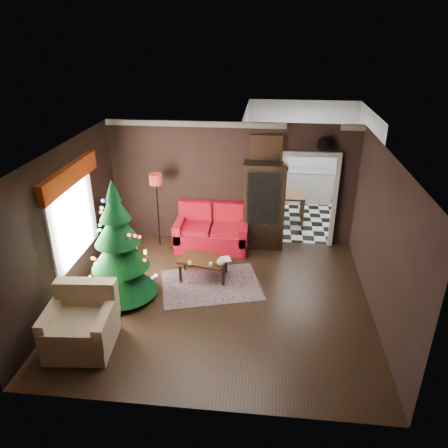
# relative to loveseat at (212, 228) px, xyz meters

# --- Properties ---
(floor) EXTENTS (5.50, 5.50, 0.00)m
(floor) POSITION_rel_loveseat_xyz_m (0.40, -2.05, -0.50)
(floor) COLOR black
(floor) RESTS_ON ground
(ceiling) EXTENTS (5.50, 5.50, 0.00)m
(ceiling) POSITION_rel_loveseat_xyz_m (0.40, -2.05, 2.30)
(ceiling) COLOR white
(ceiling) RESTS_ON ground
(wall_back) EXTENTS (5.50, 0.00, 5.50)m
(wall_back) POSITION_rel_loveseat_xyz_m (0.40, 0.45, 0.90)
(wall_back) COLOR black
(wall_back) RESTS_ON ground
(wall_front) EXTENTS (5.50, 0.00, 5.50)m
(wall_front) POSITION_rel_loveseat_xyz_m (0.40, -4.55, 0.90)
(wall_front) COLOR black
(wall_front) RESTS_ON ground
(wall_left) EXTENTS (0.00, 5.50, 5.50)m
(wall_left) POSITION_rel_loveseat_xyz_m (-2.35, -2.05, 0.90)
(wall_left) COLOR black
(wall_left) RESTS_ON ground
(wall_right) EXTENTS (0.00, 5.50, 5.50)m
(wall_right) POSITION_rel_loveseat_xyz_m (3.15, -2.05, 0.90)
(wall_right) COLOR black
(wall_right) RESTS_ON ground
(doorway) EXTENTS (1.10, 0.10, 2.10)m
(doorway) POSITION_rel_loveseat_xyz_m (2.10, 0.45, 0.55)
(doorway) COLOR white
(doorway) RESTS_ON ground
(left_window) EXTENTS (0.05, 1.60, 1.40)m
(left_window) POSITION_rel_loveseat_xyz_m (-2.31, -1.85, 0.95)
(left_window) COLOR white
(left_window) RESTS_ON wall_left
(valance) EXTENTS (0.12, 2.10, 0.35)m
(valance) POSITION_rel_loveseat_xyz_m (-2.23, -1.85, 1.77)
(valance) COLOR maroon
(valance) RESTS_ON wall_left
(kitchen_floor) EXTENTS (3.00, 3.00, 0.00)m
(kitchen_floor) POSITION_rel_loveseat_xyz_m (2.10, 1.95, -0.50)
(kitchen_floor) COLOR white
(kitchen_floor) RESTS_ON ground
(kitchen_window) EXTENTS (0.70, 0.06, 0.70)m
(kitchen_window) POSITION_rel_loveseat_xyz_m (2.10, 3.40, 1.20)
(kitchen_window) COLOR white
(kitchen_window) RESTS_ON ground
(rug) EXTENTS (2.20, 1.84, 0.01)m
(rug) POSITION_rel_loveseat_xyz_m (0.18, -1.56, -0.49)
(rug) COLOR #5E4A58
(rug) RESTS_ON ground
(loveseat) EXTENTS (1.70, 0.90, 1.00)m
(loveseat) POSITION_rel_loveseat_xyz_m (0.00, 0.00, 0.00)
(loveseat) COLOR maroon
(loveseat) RESTS_ON ground
(curio_cabinet) EXTENTS (0.90, 0.45, 1.90)m
(curio_cabinet) POSITION_rel_loveseat_xyz_m (1.15, 0.22, 0.45)
(curio_cabinet) COLOR black
(curio_cabinet) RESTS_ON ground
(floor_lamp) EXTENTS (0.34, 0.34, 1.78)m
(floor_lamp) POSITION_rel_loveseat_xyz_m (-1.23, 0.02, 0.33)
(floor_lamp) COLOR black
(floor_lamp) RESTS_ON ground
(christmas_tree) EXTENTS (1.59, 1.59, 2.39)m
(christmas_tree) POSITION_rel_loveseat_xyz_m (-1.39, -2.10, 0.55)
(christmas_tree) COLOR #0C3A15
(christmas_tree) RESTS_ON ground
(armchair) EXTENTS (1.11, 1.11, 1.05)m
(armchair) POSITION_rel_loveseat_xyz_m (-1.60, -3.52, -0.04)
(armchair) COLOR tan
(armchair) RESTS_ON ground
(coffee_table) EXTENTS (1.03, 0.76, 0.42)m
(coffee_table) POSITION_rel_loveseat_xyz_m (0.01, -1.30, -0.28)
(coffee_table) COLOR #2E2014
(coffee_table) RESTS_ON rug
(teapot) EXTENTS (0.22, 0.22, 0.17)m
(teapot) POSITION_rel_loveseat_xyz_m (0.38, -1.50, 0.01)
(teapot) COLOR white
(teapot) RESTS_ON coffee_table
(cup_a) EXTENTS (0.08, 0.08, 0.06)m
(cup_a) POSITION_rel_loveseat_xyz_m (0.18, -1.52, -0.05)
(cup_a) COLOR white
(cup_a) RESTS_ON coffee_table
(cup_b) EXTENTS (0.07, 0.07, 0.06)m
(cup_b) POSITION_rel_loveseat_xyz_m (-0.23, -1.52, -0.04)
(cup_b) COLOR white
(cup_b) RESTS_ON coffee_table
(book) EXTENTS (0.16, 0.07, 0.23)m
(book) POSITION_rel_loveseat_xyz_m (0.38, -1.29, 0.04)
(book) COLOR tan
(book) RESTS_ON coffee_table
(wall_clock) EXTENTS (0.32, 0.32, 0.06)m
(wall_clock) POSITION_rel_loveseat_xyz_m (2.35, 0.40, 1.88)
(wall_clock) COLOR white
(wall_clock) RESTS_ON wall_back
(painting) EXTENTS (0.62, 0.05, 0.52)m
(painting) POSITION_rel_loveseat_xyz_m (1.15, 0.41, 1.75)
(painting) COLOR #C47F45
(painting) RESTS_ON wall_back
(kitchen_counter) EXTENTS (1.80, 0.60, 0.90)m
(kitchen_counter) POSITION_rel_loveseat_xyz_m (2.10, 3.15, -0.05)
(kitchen_counter) COLOR silver
(kitchen_counter) RESTS_ON ground
(kitchen_table) EXTENTS (0.70, 0.70, 0.75)m
(kitchen_table) POSITION_rel_loveseat_xyz_m (1.80, 1.65, -0.12)
(kitchen_table) COLOR brown
(kitchen_table) RESTS_ON ground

